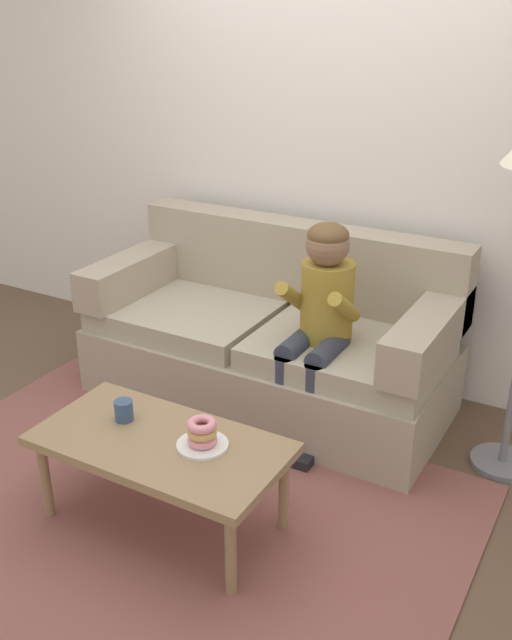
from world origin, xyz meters
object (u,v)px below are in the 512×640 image
at_px(donut, 202,440).
at_px(mug, 124,410).
at_px(coffee_table, 161,449).
at_px(person_child, 320,312).
at_px(couch, 273,341).
at_px(toy_controller, 87,436).

height_order(donut, mug, mug).
bearing_deg(donut, coffee_table, -165.10).
distance_m(coffee_table, person_child, 1.05).
relative_size(couch, toy_controller, 8.54).
bearing_deg(coffee_table, toy_controller, 156.30).
xyz_separation_m(person_child, donut, (-0.08, -0.93, -0.22)).
bearing_deg(coffee_table, donut, 14.90).
height_order(coffee_table, toy_controller, coffee_table).
xyz_separation_m(coffee_table, mug, (-0.23, 0.05, 0.09)).
bearing_deg(toy_controller, coffee_table, 2.37).
height_order(coffee_table, person_child, person_child).
relative_size(person_child, toy_controller, 4.87).
relative_size(couch, person_child, 1.75).
bearing_deg(mug, person_child, 62.48).
xyz_separation_m(coffee_table, donut, (0.18, 0.05, 0.08)).
xyz_separation_m(coffee_table, toy_controller, (-0.72, 0.32, -0.35)).
bearing_deg(person_child, mug, -117.52).
height_order(mug, toy_controller, mug).
height_order(couch, donut, couch).
xyz_separation_m(couch, toy_controller, (-0.60, -0.86, -0.32)).
distance_m(couch, donut, 1.17).
relative_size(coffee_table, person_child, 0.95).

